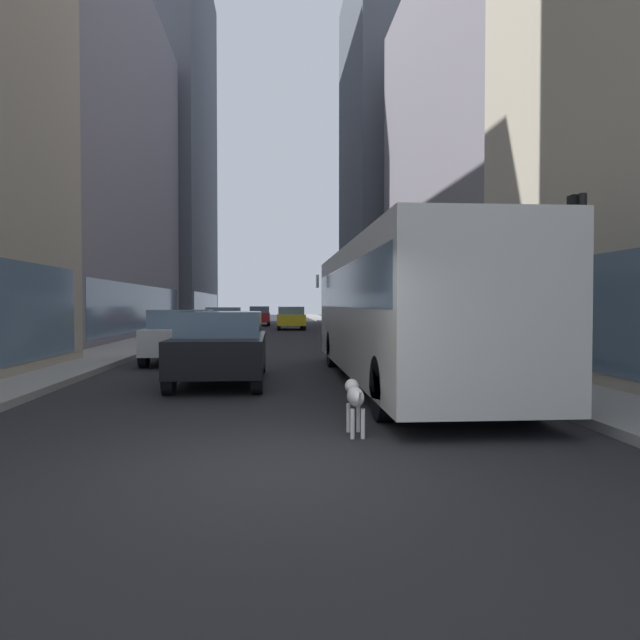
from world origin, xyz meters
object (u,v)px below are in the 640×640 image
(pedestrian_with_handbag, at_px, (11,337))
(traffic_light_near, at_px, (579,264))
(car_white_van, at_px, (182,336))
(dalmatian_dog, at_px, (355,397))
(car_yellow_taxi, at_px, (291,318))
(car_grey_wagon, at_px, (224,321))
(car_red_coupe, at_px, (260,316))
(car_black_suv, at_px, (221,346))
(transit_bus, at_px, (399,305))

(pedestrian_with_handbag, distance_m, traffic_light_near, 12.33)
(car_white_van, height_order, dalmatian_dog, car_white_van)
(car_yellow_taxi, distance_m, traffic_light_near, 32.49)
(car_grey_wagon, xyz_separation_m, car_white_van, (0.00, -14.85, -0.00))
(car_yellow_taxi, height_order, car_grey_wagon, same)
(car_red_coupe, distance_m, traffic_light_near, 41.04)
(car_grey_wagon, distance_m, car_red_coupe, 16.72)
(car_black_suv, distance_m, dalmatian_dog, 5.94)
(car_black_suv, bearing_deg, dalmatian_dog, -67.21)
(car_grey_wagon, distance_m, dalmatian_dog, 25.36)
(car_yellow_taxi, height_order, pedestrian_with_handbag, pedestrian_with_handbag)
(transit_bus, bearing_deg, car_grey_wagon, 105.63)
(dalmatian_dog, bearing_deg, car_black_suv, 112.79)
(car_white_van, relative_size, pedestrian_with_handbag, 2.31)
(pedestrian_with_handbag, bearing_deg, car_grey_wagon, 79.73)
(transit_bus, bearing_deg, car_yellow_taxi, 93.23)
(traffic_light_near, bearing_deg, car_black_suv, 144.75)
(car_white_van, distance_m, pedestrian_with_handbag, 5.13)
(car_yellow_taxi, distance_m, car_red_coupe, 8.65)
(car_red_coupe, height_order, dalmatian_dog, car_red_coupe)
(car_grey_wagon, relative_size, car_red_coupe, 0.99)
(transit_bus, bearing_deg, car_red_coupe, 96.23)
(car_red_coupe, relative_size, car_white_van, 1.17)
(transit_bus, relative_size, dalmatian_dog, 11.98)
(car_grey_wagon, height_order, car_white_van, same)
(dalmatian_dog, xyz_separation_m, traffic_light_near, (3.80, 1.16, 1.92))
(car_grey_wagon, distance_m, car_white_van, 14.85)
(car_yellow_taxi, relative_size, car_grey_wagon, 0.89)
(transit_bus, bearing_deg, car_black_suv, 173.90)
(car_red_coupe, distance_m, pedestrian_with_handbag, 35.69)
(car_white_van, xyz_separation_m, traffic_light_near, (7.70, -9.06, 1.62))
(transit_bus, distance_m, pedestrian_with_handbag, 9.12)
(car_yellow_taxi, distance_m, pedestrian_with_handbag, 28.03)
(transit_bus, height_order, pedestrian_with_handbag, transit_bus)
(car_grey_wagon, bearing_deg, transit_bus, -74.37)
(car_yellow_taxi, bearing_deg, car_black_suv, -94.91)
(car_yellow_taxi, xyz_separation_m, car_grey_wagon, (-4.00, -8.34, 0.00))
(transit_bus, distance_m, car_red_coupe, 36.89)
(transit_bus, xyz_separation_m, pedestrian_with_handbag, (-8.99, 1.32, -0.76))
(traffic_light_near, bearing_deg, car_white_van, 130.37)
(traffic_light_near, bearing_deg, dalmatian_dog, -163.05)
(car_yellow_taxi, bearing_deg, car_red_coupe, 106.12)
(car_yellow_taxi, xyz_separation_m, car_red_coupe, (-2.40, 8.31, 0.00))
(transit_bus, bearing_deg, car_white_van, 137.27)
(car_white_van, height_order, pedestrian_with_handbag, pedestrian_with_handbag)
(transit_bus, xyz_separation_m, dalmatian_dog, (-1.70, -5.04, -1.26))
(car_red_coupe, distance_m, car_black_suv, 36.24)
(car_yellow_taxi, relative_size, dalmatian_dog, 4.20)
(car_black_suv, bearing_deg, transit_bus, -6.10)
(car_white_van, bearing_deg, transit_bus, -42.73)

